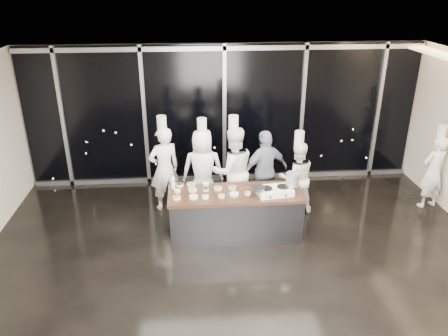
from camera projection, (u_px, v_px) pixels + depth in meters
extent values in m
plane|color=black|center=(241.00, 263.00, 7.49)|extent=(9.00, 9.00, 0.00)
cube|color=beige|center=(224.00, 114.00, 10.04)|extent=(9.00, 0.02, 3.20)
cube|color=beige|center=(244.00, 77.00, 6.20)|extent=(9.00, 7.00, 0.02)
cube|color=black|center=(224.00, 115.00, 9.98)|extent=(8.90, 0.04, 3.18)
cube|color=#94969C|center=(224.00, 48.00, 9.33)|extent=(8.90, 0.08, 0.10)
cube|color=#94969C|center=(224.00, 177.00, 10.56)|extent=(8.90, 0.08, 0.10)
cube|color=#94969C|center=(63.00, 119.00, 9.67)|extent=(0.08, 0.08, 3.20)
cube|color=#94969C|center=(145.00, 117.00, 9.80)|extent=(0.08, 0.08, 3.20)
cube|color=#94969C|center=(224.00, 116.00, 9.94)|extent=(0.08, 0.08, 3.20)
cube|color=#94969C|center=(302.00, 114.00, 10.07)|extent=(0.08, 0.08, 3.20)
cube|color=#94969C|center=(378.00, 112.00, 10.21)|extent=(0.08, 0.08, 3.20)
cube|color=#37383D|center=(235.00, 215.00, 8.14)|extent=(2.40, 0.80, 0.84)
cube|color=#40251B|center=(236.00, 194.00, 7.96)|extent=(2.46, 0.86, 0.06)
cube|color=white|center=(275.00, 191.00, 7.87)|extent=(0.67, 0.47, 0.12)
cylinder|color=black|center=(267.00, 188.00, 7.81)|extent=(0.24, 0.24, 0.02)
cylinder|color=black|center=(283.00, 187.00, 7.87)|extent=(0.24, 0.24, 0.02)
cylinder|color=black|center=(270.00, 197.00, 7.66)|extent=(0.04, 0.02, 0.04)
cylinder|color=black|center=(286.00, 196.00, 7.72)|extent=(0.04, 0.02, 0.04)
cylinder|color=slate|center=(258.00, 188.00, 7.75)|extent=(0.29, 0.29, 0.04)
cube|color=#4C2B14|center=(246.00, 189.00, 7.70)|extent=(0.19, 0.06, 0.02)
cylinder|color=silver|center=(292.00, 179.00, 7.85)|extent=(0.27, 0.27, 0.24)
cylinder|color=silver|center=(177.00, 198.00, 7.70)|extent=(0.14, 0.14, 0.04)
cylinder|color=#F04E28|center=(177.00, 197.00, 7.69)|extent=(0.12, 0.12, 0.01)
cylinder|color=silver|center=(177.00, 191.00, 7.95)|extent=(0.12, 0.12, 0.04)
cylinder|color=#F9F0AF|center=(177.00, 190.00, 7.94)|extent=(0.10, 0.10, 0.01)
cylinder|color=silver|center=(180.00, 185.00, 8.18)|extent=(0.15, 0.15, 0.04)
cylinder|color=black|center=(180.00, 184.00, 8.17)|extent=(0.12, 0.12, 0.01)
cylinder|color=silver|center=(194.00, 197.00, 7.73)|extent=(0.16, 0.16, 0.04)
cylinder|color=silver|center=(194.00, 196.00, 7.72)|extent=(0.13, 0.13, 0.01)
cylinder|color=silver|center=(193.00, 190.00, 7.98)|extent=(0.16, 0.16, 0.04)
cylinder|color=tan|center=(193.00, 189.00, 7.97)|extent=(0.13, 0.13, 0.01)
cylinder|color=silver|center=(191.00, 185.00, 8.19)|extent=(0.16, 0.16, 0.04)
cylinder|color=#99814C|center=(191.00, 184.00, 8.18)|extent=(0.14, 0.14, 0.01)
cylinder|color=silver|center=(205.00, 197.00, 7.73)|extent=(0.12, 0.12, 0.04)
cylinder|color=#F69F65|center=(205.00, 196.00, 7.72)|extent=(0.10, 0.10, 0.01)
cylinder|color=silver|center=(206.00, 190.00, 8.00)|extent=(0.11, 0.11, 0.04)
cylinder|color=black|center=(206.00, 189.00, 7.99)|extent=(0.09, 0.09, 0.01)
cylinder|color=silver|center=(206.00, 184.00, 8.21)|extent=(0.12, 0.12, 0.04)
cylinder|color=white|center=(206.00, 183.00, 8.20)|extent=(0.10, 0.10, 0.01)
cylinder|color=silver|center=(221.00, 196.00, 7.77)|extent=(0.12, 0.12, 0.04)
cylinder|color=#A56F42|center=(221.00, 195.00, 7.76)|extent=(0.10, 0.10, 0.01)
cylinder|color=silver|center=(218.00, 188.00, 8.04)|extent=(0.15, 0.15, 0.04)
cylinder|color=#9B6858|center=(218.00, 188.00, 8.04)|extent=(0.13, 0.13, 0.01)
cylinder|color=silver|center=(234.00, 194.00, 7.83)|extent=(0.17, 0.17, 0.04)
cylinder|color=beige|center=(234.00, 193.00, 7.82)|extent=(0.14, 0.14, 0.01)
cylinder|color=silver|center=(232.00, 188.00, 8.07)|extent=(0.14, 0.14, 0.04)
cylinder|color=olive|center=(232.00, 187.00, 8.07)|extent=(0.11, 0.11, 0.01)
cylinder|color=silver|center=(248.00, 193.00, 7.87)|extent=(0.11, 0.11, 0.04)
cylinder|color=#D68747|center=(248.00, 192.00, 7.86)|extent=(0.09, 0.09, 0.01)
cylinder|color=white|center=(173.00, 183.00, 8.06)|extent=(0.07, 0.07, 0.20)
cone|color=white|center=(173.00, 177.00, 8.00)|extent=(0.06, 0.06, 0.07)
imported|color=white|center=(164.00, 169.00, 8.93)|extent=(0.77, 0.66, 1.79)
cylinder|color=silver|center=(162.00, 122.00, 8.53)|extent=(0.25, 0.25, 0.26)
imported|color=white|center=(203.00, 170.00, 8.94)|extent=(0.87, 0.59, 1.74)
cylinder|color=silver|center=(202.00, 125.00, 8.55)|extent=(0.20, 0.20, 0.26)
imported|color=white|center=(233.00, 171.00, 8.77)|extent=(1.01, 0.86, 1.84)
cylinder|color=silver|center=(233.00, 122.00, 8.36)|extent=(0.22, 0.22, 0.26)
imported|color=#16203D|center=(265.00, 171.00, 8.91)|extent=(1.10, 0.76, 1.73)
imported|color=white|center=(296.00, 178.00, 8.85)|extent=(0.79, 0.64, 1.53)
cylinder|color=silver|center=(299.00, 138.00, 8.50)|extent=(0.21, 0.21, 0.26)
imported|color=white|center=(433.00, 172.00, 9.04)|extent=(0.66, 0.52, 1.58)
cylinder|color=silver|center=(441.00, 131.00, 8.68)|extent=(0.24, 0.24, 0.26)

